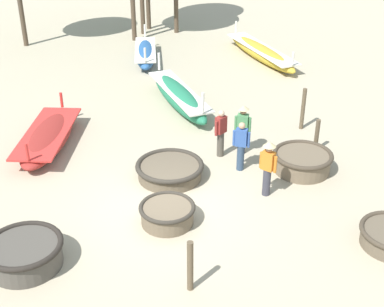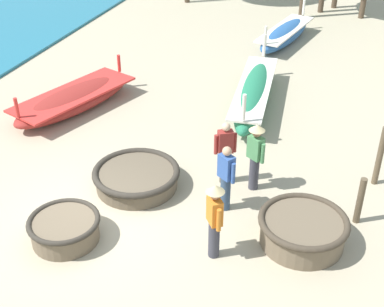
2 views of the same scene
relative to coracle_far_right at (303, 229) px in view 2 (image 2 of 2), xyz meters
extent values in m
plane|color=tan|center=(-4.43, -0.80, -0.34)|extent=(80.00, 80.00, 0.00)
cylinder|color=brown|center=(0.00, 0.00, -0.06)|extent=(1.68, 1.68, 0.55)
torus|color=#42382B|center=(0.00, 0.00, 0.21)|extent=(1.81, 1.81, 0.13)
cylinder|color=brown|center=(-3.93, 0.71, -0.13)|extent=(1.87, 1.87, 0.40)
torus|color=#332D26|center=(-3.93, 0.71, 0.07)|extent=(2.02, 2.02, 0.15)
cylinder|color=brown|center=(-4.54, -1.47, -0.10)|extent=(1.36, 1.36, 0.47)
torus|color=#332D26|center=(-4.54, -1.47, 0.14)|extent=(1.46, 1.46, 0.11)
ellipsoid|color=#285693|center=(-2.49, 11.31, 0.00)|extent=(1.70, 4.20, 0.66)
cube|color=silver|center=(-2.49, 11.31, 0.21)|extent=(1.68, 3.89, 0.06)
cylinder|color=silver|center=(-2.11, 13.16, 0.57)|extent=(0.10, 0.10, 0.60)
cylinder|color=silver|center=(-2.86, 9.46, 0.57)|extent=(0.10, 0.10, 0.60)
ellipsoid|color=maroon|center=(-7.29, 3.75, -0.03)|extent=(2.57, 4.38, 0.60)
cube|color=red|center=(-7.29, 3.75, 0.16)|extent=(2.51, 4.08, 0.06)
cylinder|color=red|center=(-6.67, 5.57, 0.49)|extent=(0.10, 0.10, 0.54)
cylinder|color=red|center=(-7.90, 1.92, 0.49)|extent=(0.10, 0.10, 0.54)
ellipsoid|color=#237551|center=(-2.35, 5.65, 0.06)|extent=(1.42, 5.03, 0.79)
cube|color=silver|center=(-2.35, 5.65, 0.31)|extent=(1.41, 4.64, 0.06)
cylinder|color=silver|center=(-2.59, 7.92, 0.75)|extent=(0.10, 0.10, 0.71)
cylinder|color=silver|center=(-2.11, 3.38, 0.75)|extent=(0.10, 0.10, 0.71)
cylinder|color=#383842|center=(-1.56, -0.94, 0.07)|extent=(0.22, 0.22, 0.82)
cube|color=orange|center=(-1.56, -0.94, 0.75)|extent=(0.38, 0.40, 0.54)
sphere|color=#A37556|center=(-1.56, -0.94, 1.13)|extent=(0.20, 0.20, 0.20)
cylinder|color=orange|center=(-1.43, -1.11, 0.70)|extent=(0.09, 0.09, 0.48)
cylinder|color=orange|center=(-1.70, -0.76, 0.70)|extent=(0.09, 0.09, 0.48)
cone|color=#D1BC84|center=(-1.56, -0.94, 1.26)|extent=(0.36, 0.36, 0.14)
cylinder|color=#2D425B|center=(-1.77, 0.58, 0.07)|extent=(0.22, 0.22, 0.82)
cube|color=#33569E|center=(-1.77, 0.58, 0.75)|extent=(0.40, 0.37, 0.54)
sphere|color=tan|center=(-1.77, 0.58, 1.13)|extent=(0.20, 0.20, 0.20)
cylinder|color=#33569E|center=(-1.59, 0.46, 0.70)|extent=(0.09, 0.09, 0.48)
cylinder|color=#33569E|center=(-1.95, 0.70, 0.70)|extent=(0.09, 0.09, 0.48)
cylinder|color=#4C473D|center=(-2.07, 1.57, 0.07)|extent=(0.22, 0.22, 0.82)
cube|color=maroon|center=(-2.07, 1.57, 0.75)|extent=(0.40, 0.36, 0.54)
sphere|color=#DBB28E|center=(-2.07, 1.57, 1.13)|extent=(0.20, 0.20, 0.20)
cylinder|color=maroon|center=(-2.26, 1.46, 0.70)|extent=(0.09, 0.09, 0.48)
cylinder|color=maroon|center=(-1.88, 1.68, 0.70)|extent=(0.09, 0.09, 0.48)
cylinder|color=#383842|center=(-1.37, 1.53, 0.07)|extent=(0.22, 0.22, 0.82)
cube|color=#4C8E56|center=(-1.37, 1.53, 0.75)|extent=(0.40, 0.37, 0.54)
sphere|color=#A37556|center=(-1.37, 1.53, 1.13)|extent=(0.20, 0.20, 0.20)
cylinder|color=#4C8E56|center=(-1.55, 1.65, 0.70)|extent=(0.09, 0.09, 0.48)
cylinder|color=#4C8E56|center=(-1.18, 1.42, 0.70)|extent=(0.09, 0.09, 0.48)
cone|color=#D1BC84|center=(-1.37, 1.53, 1.26)|extent=(0.36, 0.36, 0.14)
cylinder|color=brown|center=(1.00, 1.04, 0.21)|extent=(0.14, 0.14, 1.10)
cylinder|color=brown|center=(1.29, 2.66, 0.41)|extent=(0.14, 0.14, 1.49)
camera|label=1|loc=(-7.04, -12.52, 7.90)|focal=50.00mm
camera|label=2|loc=(0.60, -8.51, 6.88)|focal=50.00mm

